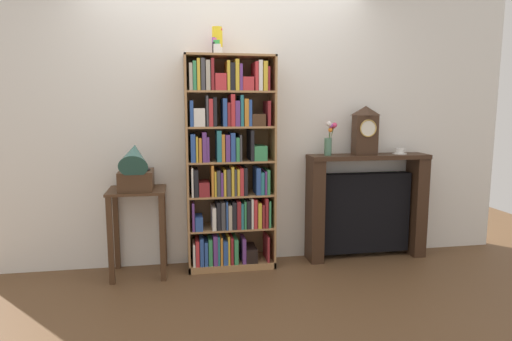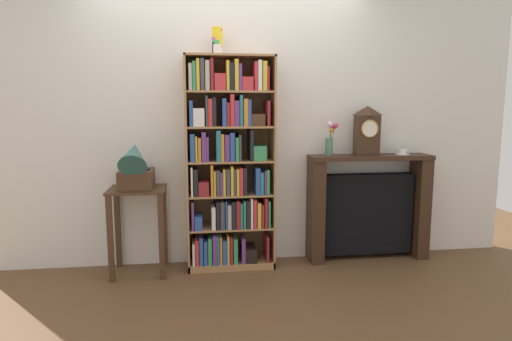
% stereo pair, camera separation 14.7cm
% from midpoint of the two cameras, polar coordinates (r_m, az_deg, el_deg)
% --- Properties ---
extents(ground_plane, '(7.98, 6.40, 0.02)m').
position_cam_midpoint_polar(ground_plane, '(4.05, -4.16, -12.85)').
color(ground_plane, brown).
extents(wall_back, '(4.98, 0.08, 2.69)m').
position_cam_midpoint_polar(wall_back, '(4.09, -1.23, 6.82)').
color(wall_back, silver).
rests_on(wall_back, ground).
extents(bookshelf, '(0.78, 0.31, 1.89)m').
position_cam_midpoint_polar(bookshelf, '(3.89, -4.59, 0.37)').
color(bookshelf, '#A87A4C').
rests_on(bookshelf, ground).
extents(cup_stack, '(0.09, 0.09, 0.23)m').
position_cam_midpoint_polar(cup_stack, '(3.90, -6.18, 16.42)').
color(cup_stack, white).
rests_on(cup_stack, bookshelf).
extents(side_table_left, '(0.48, 0.42, 0.76)m').
position_cam_midpoint_polar(side_table_left, '(3.92, -16.19, -5.55)').
color(side_table_left, '#472D1C').
rests_on(side_table_left, ground).
extents(gramophone, '(0.28, 0.46, 0.47)m').
position_cam_midpoint_polar(gramophone, '(3.80, -16.53, 0.31)').
color(gramophone, '#472D1C').
rests_on(gramophone, side_table_left).
extents(fireplace_mantel, '(1.15, 0.27, 1.00)m').
position_cam_midpoint_polar(fireplace_mantel, '(4.34, 13.14, -4.64)').
color(fireplace_mantel, '#382316').
rests_on(fireplace_mantel, ground).
extents(mantel_clock, '(0.22, 0.14, 0.45)m').
position_cam_midpoint_polar(mantel_clock, '(4.20, 13.06, 5.11)').
color(mantel_clock, '#382316').
rests_on(mantel_clock, fireplace_mantel).
extents(flower_vase, '(0.11, 0.09, 0.32)m').
position_cam_midpoint_polar(flower_vase, '(4.08, 8.50, 4.08)').
color(flower_vase, '#4C7A60').
rests_on(flower_vase, fireplace_mantel).
extents(teacup_with_saucer, '(0.13, 0.13, 0.06)m').
position_cam_midpoint_polar(teacup_with_saucer, '(4.37, 17.29, 2.38)').
color(teacup_with_saucer, white).
rests_on(teacup_with_saucer, fireplace_mantel).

